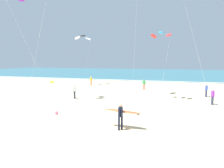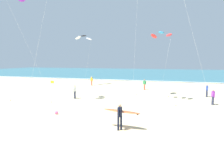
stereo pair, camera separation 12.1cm
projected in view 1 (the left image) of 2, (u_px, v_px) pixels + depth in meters
ground_plane at (92, 125)px, 13.25m from camera, size 160.00×160.00×0.00m
ocean_water at (157, 73)px, 69.92m from camera, size 160.00×60.00×0.08m
shoreline_foam at (146, 81)px, 41.70m from camera, size 160.00×0.95×0.01m
surfer_lead at (121, 113)px, 12.40m from camera, size 2.53×0.99×1.71m
kite_arc_charcoal_mid at (83, 38)px, 33.94m from camera, size 3.40×3.24×8.73m
kite_arc_cobalt_distant at (161, 35)px, 20.69m from camera, size 2.41×3.58×7.40m
bystander_green_top at (144, 84)px, 29.33m from camera, size 0.48×0.27×1.59m
bystander_purple_top at (213, 97)px, 19.32m from camera, size 0.30×0.46×1.59m
bystander_blue_top at (206, 90)px, 23.47m from camera, size 0.25×0.49×1.59m
bystander_yellow_top at (91, 81)px, 34.48m from camera, size 0.47×0.29×1.59m
bystander_white_top at (74, 92)px, 22.42m from camera, size 0.26×0.49×1.59m
lifeguard_flag at (51, 87)px, 22.62m from camera, size 0.45×0.05×2.10m
beach_ball at (57, 113)px, 15.93m from camera, size 0.28×0.28×0.28m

